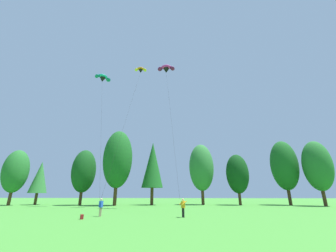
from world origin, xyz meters
TOP-DOWN VIEW (x-y plane):
  - treeline_tree_a at (-29.51, 43.46)m, footprint 4.69×4.69m
  - treeline_tree_b at (-26.25, 46.41)m, footprint 3.53×3.53m
  - treeline_tree_c at (-16.24, 45.13)m, footprint 4.73×4.73m
  - treeline_tree_d at (-9.06, 44.23)m, footprint 5.74×5.74m
  - treeline_tree_e at (-2.39, 47.27)m, footprint 4.42×4.42m
  - treeline_tree_f at (7.99, 48.75)m, footprint 5.18×5.18m
  - treeline_tree_g at (15.26, 47.93)m, footprint 4.52×4.52m
  - treeline_tree_h at (25.10, 48.29)m, footprint 5.28×5.28m
  - treeline_tree_i at (29.66, 44.95)m, footprint 5.05×5.05m
  - kite_flyer_near at (-4.34, 24.53)m, footprint 0.32×0.59m
  - kite_flyer_mid at (3.81, 24.25)m, footprint 0.75×0.76m
  - parafoil_kite_high_teal at (-12.49, 40.67)m, footprint 9.58×17.62m
  - parafoil_kite_mid_magenta at (1.30, 35.77)m, footprint 3.90×12.30m
  - parafoil_kite_far_orange at (-3.88, 37.91)m, footprint 2.48×13.88m
  - backpack at (-5.07, 22.14)m, footprint 0.38×0.40m

SIDE VIEW (x-z plane):
  - backpack at x=-5.07m, z-range 0.00..0.40m
  - kite_flyer_near at x=-4.34m, z-range 0.14..1.83m
  - kite_flyer_mid at x=3.81m, z-range 0.15..1.84m
  - treeline_tree_b at x=-26.25m, z-range 1.10..9.86m
  - treeline_tree_g at x=15.26m, z-range 1.06..11.13m
  - treeline_tree_a at x=-29.51m, z-range 1.13..11.82m
  - treeline_tree_c at x=-16.24m, z-range 1.14..12.01m
  - treeline_tree_i at x=29.66m, z-range 1.27..13.29m
  - treeline_tree_f at x=7.99m, z-range 1.32..13.83m
  - treeline_tree_h at x=25.10m, z-range 1.36..14.26m
  - treeline_tree_e at x=-2.39m, z-range 1.62..14.44m
  - treeline_tree_d at x=-9.06m, z-range 1.54..16.14m
  - parafoil_kite_mid_magenta at x=1.30m, z-range 12.31..35.28m
  - parafoil_kite_far_orange at x=-3.88m, z-range 12.84..37.45m
  - parafoil_kite_high_teal at x=-12.49m, z-range 12.85..37.88m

